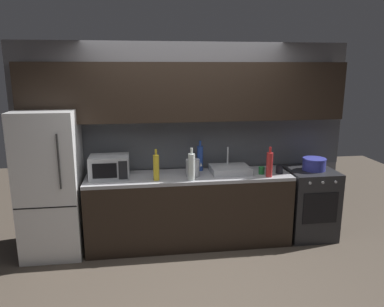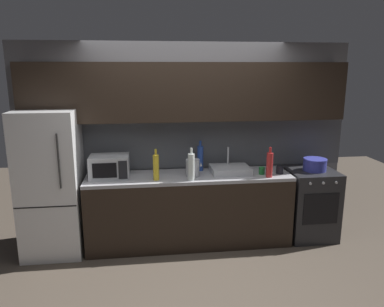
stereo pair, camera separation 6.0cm
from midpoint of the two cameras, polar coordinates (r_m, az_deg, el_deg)
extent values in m
plane|color=#4C4238|center=(4.09, 1.60, -19.17)|extent=(10.00, 10.00, 0.00)
cube|color=slate|center=(4.84, -0.67, 1.98)|extent=(4.25, 0.10, 2.50)
cube|color=#4C4F54|center=(4.80, -0.60, 1.26)|extent=(4.25, 0.01, 0.60)
cube|color=black|center=(4.54, -0.37, 9.51)|extent=(3.91, 0.34, 0.70)
cube|color=black|center=(4.69, -0.08, -8.85)|extent=(2.51, 0.60, 0.86)
cube|color=#9E9EA3|center=(4.54, -0.08, -3.58)|extent=(2.51, 0.60, 0.04)
cube|color=white|center=(4.64, -20.56, -4.29)|extent=(0.68, 0.66, 1.73)
cube|color=black|center=(4.39, -21.35, -7.72)|extent=(0.67, 0.00, 0.01)
cylinder|color=#333333|center=(4.18, -19.51, -1.16)|extent=(0.02, 0.02, 0.60)
cube|color=#232326|center=(5.12, 18.06, -7.36)|extent=(0.60, 0.60, 0.90)
cube|color=black|center=(4.85, 19.62, -8.07)|extent=(0.45, 0.01, 0.40)
cylinder|color=#B2B2B7|center=(4.67, 18.17, -4.44)|extent=(0.03, 0.02, 0.03)
cylinder|color=#B2B2B7|center=(4.74, 19.98, -4.32)|extent=(0.03, 0.02, 0.03)
cylinder|color=#B2B2B7|center=(4.82, 21.73, -4.19)|extent=(0.03, 0.02, 0.03)
cube|color=#A8AAAF|center=(4.51, -12.24, -1.98)|extent=(0.46, 0.34, 0.27)
cube|color=black|center=(4.34, -12.97, -2.59)|extent=(0.28, 0.01, 0.18)
cube|color=black|center=(4.33, -10.24, -2.52)|extent=(0.10, 0.01, 0.22)
cube|color=#ADAFB5|center=(4.65, 6.27, -2.51)|extent=(0.48, 0.38, 0.08)
cylinder|color=silver|center=(4.73, 5.94, -0.33)|extent=(0.02, 0.02, 0.22)
cylinder|color=#B7BABF|center=(4.48, 0.48, -2.20)|extent=(0.16, 0.16, 0.21)
sphere|color=black|center=(4.45, 0.48, -0.76)|extent=(0.02, 0.02, 0.02)
cone|color=#B7BABF|center=(4.48, 1.78, -1.64)|extent=(0.03, 0.03, 0.05)
cylinder|color=#A82323|center=(4.52, 12.26, -1.76)|extent=(0.08, 0.08, 0.30)
cylinder|color=#A82323|center=(4.48, 12.37, 0.51)|extent=(0.03, 0.03, 0.07)
cylinder|color=#234299|center=(4.70, 1.65, -0.75)|extent=(0.08, 0.08, 0.32)
cylinder|color=#234299|center=(4.66, 1.66, 1.57)|extent=(0.03, 0.03, 0.07)
cylinder|color=gold|center=(4.32, -5.18, -2.18)|extent=(0.07, 0.07, 0.30)
cylinder|color=gold|center=(4.28, -5.24, 0.21)|extent=(0.03, 0.03, 0.07)
cylinder|color=silver|center=(4.29, 0.25, -2.12)|extent=(0.08, 0.08, 0.32)
cylinder|color=silver|center=(4.24, 0.26, 0.40)|extent=(0.03, 0.03, 0.07)
cylinder|color=#1E6B2D|center=(4.65, 11.08, -2.62)|extent=(0.07, 0.07, 0.09)
cylinder|color=black|center=(4.72, 13.74, -2.48)|extent=(0.09, 0.09, 0.09)
cylinder|color=#333899|center=(4.98, 18.76, -1.74)|extent=(0.29, 0.29, 0.14)
cylinder|color=#333899|center=(4.96, 18.83, -0.87)|extent=(0.30, 0.30, 0.02)
camera|label=1|loc=(0.03, -89.62, 0.09)|focal=34.53mm
camera|label=2|loc=(0.03, 90.38, -0.09)|focal=34.53mm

